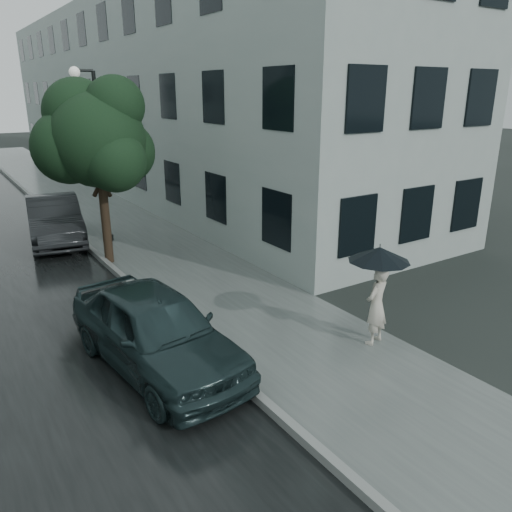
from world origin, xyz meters
TOP-DOWN VIEW (x-y plane):
  - ground at (0.00, 0.00)m, footprint 120.00×120.00m
  - sidewalk at (0.25, 12.00)m, footprint 3.50×60.00m
  - kerb_near at (-1.57, 12.00)m, footprint 0.15×60.00m
  - building_near at (5.47, 19.50)m, footprint 7.02×36.00m
  - pedestrian at (1.46, -1.00)m, footprint 0.67×0.54m
  - umbrella at (1.42, -1.00)m, footprint 1.25×1.25m
  - street_tree at (-1.40, 6.89)m, footprint 3.39×3.08m
  - lamp_post at (-0.85, 9.00)m, footprint 0.85×0.32m
  - car_near at (-2.51, 0.50)m, footprint 2.20×4.51m
  - car_far at (-2.20, 9.84)m, footprint 2.20×4.69m

SIDE VIEW (x-z plane):
  - ground at x=0.00m, z-range 0.00..0.00m
  - sidewalk at x=0.25m, z-range 0.00..0.01m
  - kerb_near at x=-1.57m, z-range 0.00..0.15m
  - car_near at x=-2.51m, z-range 0.01..1.49m
  - car_far at x=-2.20m, z-range 0.01..1.49m
  - pedestrian at x=1.46m, z-range 0.01..1.61m
  - umbrella at x=1.42m, z-range 1.31..2.43m
  - lamp_post at x=-0.85m, z-range 0.38..5.86m
  - street_tree at x=-1.40m, z-range 0.95..6.16m
  - building_near at x=5.47m, z-range 0.00..9.00m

